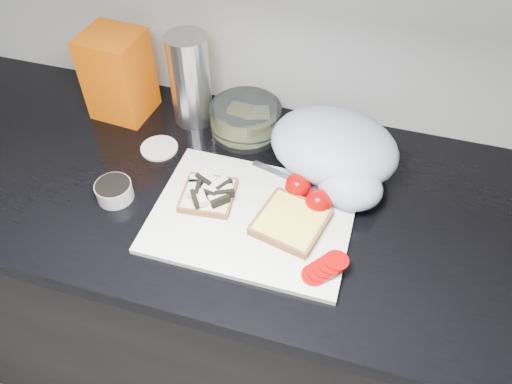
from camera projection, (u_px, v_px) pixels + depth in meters
base_cabinet at (227, 296)px, 1.43m from camera, size 3.50×0.60×0.86m
countertop at (218, 190)px, 1.10m from camera, size 3.50×0.64×0.04m
cutting_board at (252, 217)px, 1.02m from camera, size 0.40×0.30×0.01m
bread_left at (208, 193)px, 1.04m from camera, size 0.12×0.12×0.03m
bread_right at (291, 222)px, 0.99m from camera, size 0.16×0.16×0.02m
tomato_slices at (325, 268)px, 0.91m from camera, size 0.09×0.09×0.02m
knife at (308, 185)px, 1.06m from camera, size 0.22×0.07×0.01m
seed_tub at (114, 190)px, 1.04m from camera, size 0.08×0.08×0.04m
tub_lid at (159, 148)px, 1.16m from camera, size 0.10×0.10×0.01m
glass_bowl at (246, 119)px, 1.18m from camera, size 0.17×0.17×0.07m
bread_bag at (118, 75)px, 1.19m from camera, size 0.14×0.13×0.21m
steel_canister at (190, 80)px, 1.16m from camera, size 0.09×0.09×0.23m
grocery_bag at (336, 152)px, 1.07m from camera, size 0.32×0.30×0.12m
whole_tomatoes at (308, 194)px, 1.03m from camera, size 0.11×0.09×0.06m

